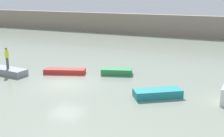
% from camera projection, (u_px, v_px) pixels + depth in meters
% --- Properties ---
extents(ground_plane, '(120.00, 120.00, 0.00)m').
position_uv_depth(ground_plane, '(66.00, 83.00, 21.75)').
color(ground_plane, gray).
extents(embankment_wall, '(80.00, 1.20, 3.35)m').
position_uv_depth(embankment_wall, '(157.00, 25.00, 45.99)').
color(embankment_wall, gray).
rests_on(embankment_wall, ground_plane).
extents(rowboat_grey, '(3.57, 1.55, 0.53)m').
position_uv_depth(rowboat_grey, '(8.00, 71.00, 24.06)').
color(rowboat_grey, gray).
rests_on(rowboat_grey, ground_plane).
extents(rowboat_red, '(3.66, 2.10, 0.42)m').
position_uv_depth(rowboat_red, '(65.00, 71.00, 24.33)').
color(rowboat_red, red).
rests_on(rowboat_red, ground_plane).
extents(rowboat_green, '(2.85, 1.94, 0.51)m').
position_uv_depth(rowboat_green, '(117.00, 71.00, 24.09)').
color(rowboat_green, '#2D7F47').
rests_on(rowboat_green, ground_plane).
extents(rowboat_teal, '(3.31, 2.74, 0.53)m').
position_uv_depth(rowboat_teal, '(158.00, 93.00, 18.79)').
color(rowboat_teal, teal).
rests_on(rowboat_teal, ground_plane).
extents(person_hiviz_shirt, '(0.32, 0.32, 1.81)m').
position_uv_depth(person_hiviz_shirt, '(7.00, 57.00, 23.73)').
color(person_hiviz_shirt, '#4C4C56').
rests_on(person_hiviz_shirt, rowboat_grey).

